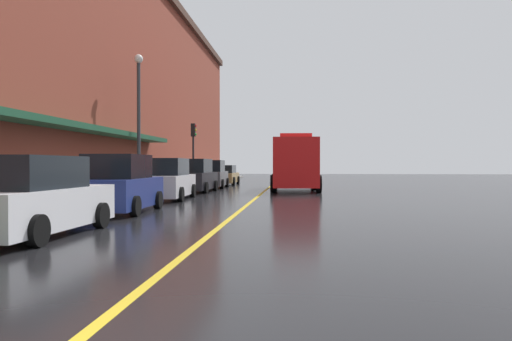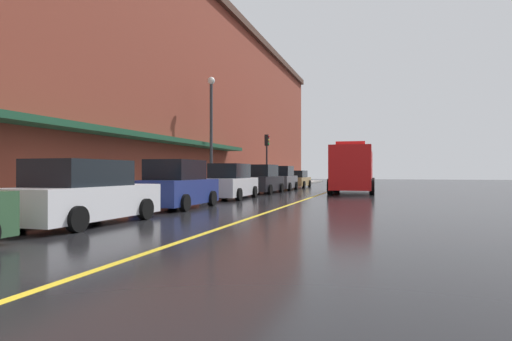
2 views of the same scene
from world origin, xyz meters
The scene contains 14 objects.
ground_plane centered at (0.00, 25.00, 0.00)m, with size 112.00×112.00×0.00m, color black.
sidewalk_left centered at (-6.20, 25.00, 0.07)m, with size 2.40×70.00×0.15m, color gray.
lane_center_stripe centered at (0.00, 25.00, 0.00)m, with size 0.16×70.00×0.01m, color gold.
brick_building_left centered at (-13.59, 24.00, 7.03)m, with size 13.56×64.00×14.05m.
parked_car_1 centered at (-3.94, 6.67, 0.83)m, with size 2.24×4.80×1.79m.
parked_car_2 centered at (-3.91, 12.22, 0.89)m, with size 2.11×4.40×1.92m.
parked_car_3 centered at (-3.93, 18.44, 0.87)m, with size 2.10×4.89×1.87m.
parked_car_4 centered at (-3.90, 24.61, 0.88)m, with size 2.05×4.45×1.91m.
parked_car_5 centered at (-3.89, 29.75, 0.87)m, with size 2.09×4.32×1.88m.
parked_car_6 centered at (-3.87, 35.39, 0.73)m, with size 2.15×4.61×1.54m.
fire_truck centered at (1.80, 27.26, 1.59)m, with size 3.05×8.18×3.34m.
parking_meter_0 centered at (-5.35, 15.92, 1.06)m, with size 0.14×0.18×1.33m.
street_lamp_left centered at (-5.95, 20.54, 4.40)m, with size 0.44×0.44×6.94m.
traffic_light_near centered at (-5.29, 30.59, 3.16)m, with size 0.38×0.36×4.30m.
Camera 1 is at (1.98, -4.03, 1.59)m, focal length 35.32 mm.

